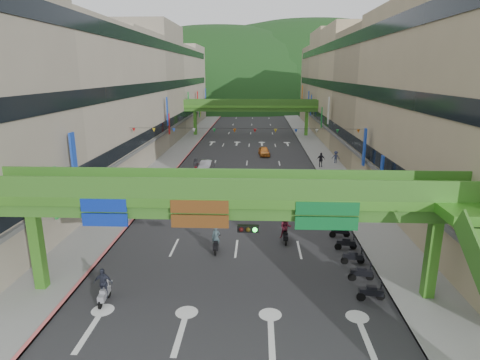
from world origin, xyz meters
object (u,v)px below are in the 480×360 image
object	(u,v)px
car_yellow	(264,151)
pedestrian_red	(362,187)
overpass_near	(247,212)
scooter_rider_mid	(286,229)
scooter_rider_near	(216,240)
car_silver	(206,166)

from	to	relation	value
car_yellow	pedestrian_red	world-z (taller)	pedestrian_red
overpass_near	pedestrian_red	bearing A→B (deg)	60.58
scooter_rider_mid	scooter_rider_near	bearing A→B (deg)	-159.83
car_silver	car_yellow	size ratio (longest dim) A/B	1.09
overpass_near	scooter_rider_near	world-z (taller)	overpass_near
scooter_rider_near	pedestrian_red	world-z (taller)	scooter_rider_near
car_silver	pedestrian_red	xyz separation A→B (m)	(17.25, -9.64, 0.23)
overpass_near	scooter_rider_mid	xyz separation A→B (m)	(2.64, 7.88, -4.13)
pedestrian_red	car_yellow	bearing A→B (deg)	114.04
scooter_rider_near	car_yellow	distance (m)	34.10
scooter_rider_mid	car_yellow	size ratio (longest dim) A/B	0.54
overpass_near	car_yellow	world-z (taller)	overpass_near
scooter_rider_mid	pedestrian_red	bearing A→B (deg)	54.52
car_silver	car_yellow	bearing A→B (deg)	58.31
scooter_rider_near	car_yellow	xyz separation A→B (m)	(3.84, 33.88, -0.21)
scooter_rider_near	car_yellow	world-z (taller)	scooter_rider_near
scooter_rider_near	car_silver	distance (m)	23.85
scooter_rider_mid	car_silver	xyz separation A→B (m)	(-8.63, 21.74, -0.38)
scooter_rider_mid	car_yellow	xyz separation A→B (m)	(-1.14, 32.05, -0.42)
pedestrian_red	car_silver	bearing A→B (deg)	148.78
overpass_near	scooter_rider_mid	bearing A→B (deg)	71.44
scooter_rider_near	pedestrian_red	distance (m)	19.46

